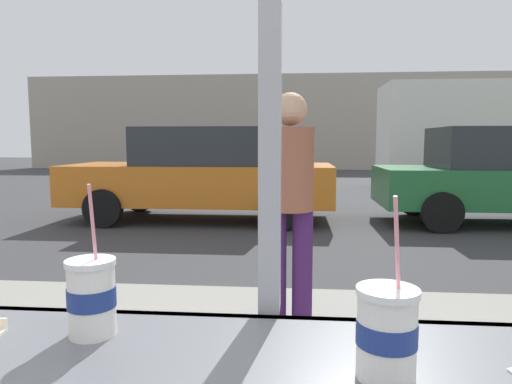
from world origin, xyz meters
The scene contains 9 objects.
ground_plane centered at (0.00, 8.00, 0.00)m, with size 60.00×60.00×0.00m, color #38383A.
sidewalk_strip centered at (0.00, 1.60, 0.05)m, with size 16.00×2.80×0.11m, color gray.
building_facade_far centered at (0.00, 22.91, 2.39)m, with size 28.00×1.20×4.79m, color #A89E8E.
soda_cup_left centered at (-0.36, -0.10, 1.10)m, with size 0.10×0.10×0.32m.
soda_cup_right centered at (0.21, -0.22, 1.09)m, with size 0.10×0.10×0.31m.
parked_car_orange centered at (-1.60, 7.12, 0.85)m, with size 4.68×2.00×1.66m.
parked_car_green centered at (3.63, 7.12, 0.84)m, with size 4.28×1.91×1.65m.
box_truck centered at (5.61, 12.83, 1.65)m, with size 6.37×2.44×3.06m.
pedestrian centered at (0.02, 2.11, 1.04)m, with size 0.32×0.32×1.63m.
Camera 1 is at (0.06, -0.98, 1.41)m, focal length 32.07 mm.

